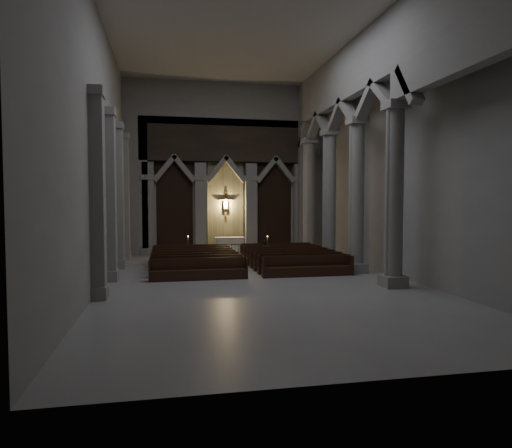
% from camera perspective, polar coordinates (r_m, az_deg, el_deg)
% --- Properties ---
extents(room, '(24.00, 24.10, 12.00)m').
position_cam_1_polar(room, '(21.47, 0.30, 13.24)').
color(room, gray).
rests_on(room, ground).
extents(sanctuary_wall, '(14.00, 0.77, 12.00)m').
position_cam_1_polar(sanctuary_wall, '(32.64, -3.79, 7.97)').
color(sanctuary_wall, gray).
rests_on(sanctuary_wall, ground).
extents(right_arcade, '(1.00, 24.00, 12.00)m').
position_cam_1_polar(right_arcade, '(24.42, 12.71, 12.45)').
color(right_arcade, gray).
rests_on(right_arcade, ground).
extents(left_pilasters, '(0.60, 13.00, 8.03)m').
position_cam_1_polar(left_pilasters, '(24.34, -17.22, 3.16)').
color(left_pilasters, gray).
rests_on(left_pilasters, ground).
extents(sanctuary_step, '(8.50, 2.60, 0.15)m').
position_cam_1_polar(sanctuary_step, '(31.81, -3.53, -3.71)').
color(sanctuary_step, gray).
rests_on(sanctuary_step, ground).
extents(altar, '(2.06, 0.82, 1.04)m').
position_cam_1_polar(altar, '(32.12, -3.29, -2.56)').
color(altar, beige).
rests_on(altar, sanctuary_step).
extents(altar_rail, '(4.72, 0.09, 0.93)m').
position_cam_1_polar(altar_rail, '(29.93, -3.06, -3.09)').
color(altar_rail, black).
rests_on(altar_rail, ground).
extents(candle_stand_left, '(0.24, 0.24, 1.42)m').
position_cam_1_polar(candle_stand_left, '(30.50, -8.49, -3.43)').
color(candle_stand_left, '#A47A32').
rests_on(candle_stand_left, ground).
extents(candle_stand_right, '(0.22, 0.22, 1.33)m').
position_cam_1_polar(candle_stand_right, '(31.22, 1.44, -3.30)').
color(candle_stand_right, '#A47A32').
rests_on(candle_stand_right, ground).
extents(pews, '(10.04, 7.12, 1.04)m').
position_cam_1_polar(pews, '(25.49, -1.60, -4.78)').
color(pews, black).
rests_on(pews, ground).
extents(worshipper, '(0.52, 0.37, 1.33)m').
position_cam_1_polar(worshipper, '(27.74, 1.15, -3.46)').
color(worshipper, black).
rests_on(worshipper, ground).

